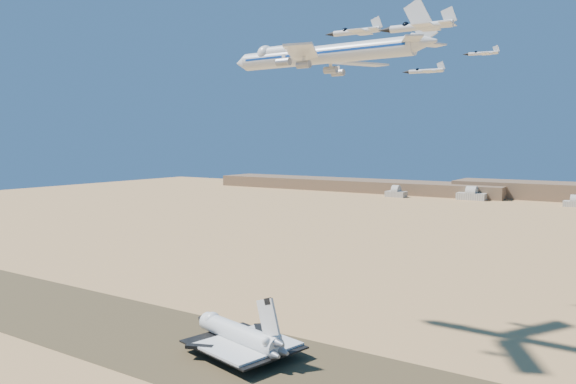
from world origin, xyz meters
The scene contains 12 objects.
ground centered at (0.00, 0.00, 0.00)m, with size 1200.00×1200.00×0.00m, color tan.
runway centered at (0.00, 0.00, 0.03)m, with size 600.00×50.00×0.06m, color brown.
hangars centered at (-64.00, 478.43, 4.83)m, with size 200.50×29.50×30.00m.
shuttle centered at (2.54, 4.00, 5.37)m, with size 40.62×30.82×19.96m.
carrier_747 centered at (11.78, 33.45, 90.40)m, with size 72.77×56.48×18.15m.
crew_a centered at (9.63, -2.89, 0.90)m, with size 0.61×0.40×1.67m, color orange.
crew_b centered at (12.80, -3.76, 0.86)m, with size 0.78×0.45×1.59m, color orange.
crew_c centered at (12.32, -4.29, 0.89)m, with size 0.97×0.50×1.66m, color orange.
chase_jet_a centered at (45.90, -7.55, 87.74)m, with size 14.05×7.54×3.50m.
chase_jet_b centered at (67.39, -25.06, 83.60)m, with size 14.37×7.70×3.58m.
chase_jet_c centered at (28.83, 85.54, 89.66)m, with size 16.24×8.97×4.06m.
chase_jet_d centered at (45.86, 101.32, 96.86)m, with size 13.67×7.59×3.42m.
Camera 1 is at (104.05, -123.54, 63.22)m, focal length 35.00 mm.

